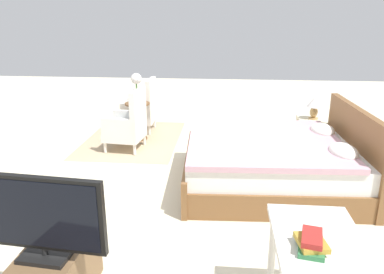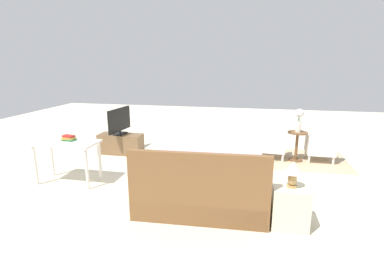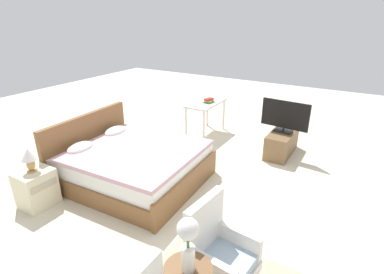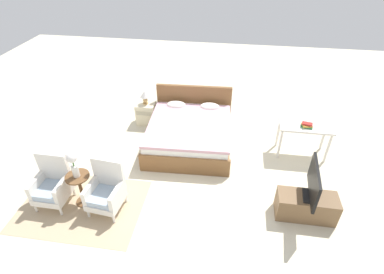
{
  "view_description": "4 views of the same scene",
  "coord_description": "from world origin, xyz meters",
  "px_view_note": "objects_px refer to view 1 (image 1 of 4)",
  "views": [
    {
      "loc": [
        4.01,
        0.44,
        1.96
      ],
      "look_at": [
        -0.05,
        0.08,
        0.63
      ],
      "focal_mm": 35.0,
      "sensor_mm": 36.0,
      "label": 1
    },
    {
      "loc": [
        -0.85,
        5.3,
        2.02
      ],
      "look_at": [
        0.25,
        -0.02,
        0.64
      ],
      "focal_mm": 28.0,
      "sensor_mm": 36.0,
      "label": 2
    },
    {
      "loc": [
        -3.27,
        -1.9,
        2.48
      ],
      "look_at": [
        0.31,
        0.24,
        0.74
      ],
      "focal_mm": 28.0,
      "sensor_mm": 36.0,
      "label": 3
    },
    {
      "loc": [
        0.65,
        -4.28,
        4.01
      ],
      "look_at": [
        -0.03,
        0.28,
        0.71
      ],
      "focal_mm": 28.0,
      "sensor_mm": 36.0,
      "label": 4
    }
  ],
  "objects_px": {
    "armchair_by_window_right": "(128,125)",
    "flower_vase": "(136,85)",
    "book_stack": "(311,243)",
    "table_lamp": "(315,104)",
    "tv_flatscreen": "(40,217)",
    "side_table": "(138,117)",
    "vanity_desk": "(322,267)",
    "nightstand": "(311,136)",
    "armchair_by_window_left": "(142,110)",
    "bed": "(274,162)"
  },
  "relations": [
    {
      "from": "tv_flatscreen",
      "to": "nightstand",
      "type": "bearing_deg",
      "value": 144.36
    },
    {
      "from": "nightstand",
      "to": "book_stack",
      "type": "height_order",
      "value": "book_stack"
    },
    {
      "from": "flower_vase",
      "to": "nightstand",
      "type": "relative_size",
      "value": 0.9
    },
    {
      "from": "armchair_by_window_right",
      "to": "vanity_desk",
      "type": "height_order",
      "value": "armchair_by_window_right"
    },
    {
      "from": "bed",
      "to": "armchair_by_window_left",
      "type": "distance_m",
      "value": 2.9
    },
    {
      "from": "side_table",
      "to": "armchair_by_window_left",
      "type": "bearing_deg",
      "value": -175.27
    },
    {
      "from": "flower_vase",
      "to": "book_stack",
      "type": "distance_m",
      "value": 4.38
    },
    {
      "from": "bed",
      "to": "vanity_desk",
      "type": "distance_m",
      "value": 2.39
    },
    {
      "from": "tv_flatscreen",
      "to": "book_stack",
      "type": "height_order",
      "value": "tv_flatscreen"
    },
    {
      "from": "book_stack",
      "to": "armchair_by_window_left",
      "type": "bearing_deg",
      "value": -156.23
    },
    {
      "from": "tv_flatscreen",
      "to": "vanity_desk",
      "type": "distance_m",
      "value": 1.73
    },
    {
      "from": "tv_flatscreen",
      "to": "book_stack",
      "type": "xyz_separation_m",
      "value": [
        0.15,
        1.64,
        0.02
      ]
    },
    {
      "from": "nightstand",
      "to": "flower_vase",
      "type": "bearing_deg",
      "value": -98.6
    },
    {
      "from": "bed",
      "to": "tv_flatscreen",
      "type": "relative_size",
      "value": 2.37
    },
    {
      "from": "flower_vase",
      "to": "tv_flatscreen",
      "type": "distance_m",
      "value": 3.8
    },
    {
      "from": "armchair_by_window_left",
      "to": "bed",
      "type": "bearing_deg",
      "value": 44.84
    },
    {
      "from": "table_lamp",
      "to": "book_stack",
      "type": "xyz_separation_m",
      "value": [
        3.53,
        -0.78,
        0.02
      ]
    },
    {
      "from": "side_table",
      "to": "vanity_desk",
      "type": "relative_size",
      "value": 0.59
    },
    {
      "from": "armchair_by_window_right",
      "to": "flower_vase",
      "type": "relative_size",
      "value": 1.93
    },
    {
      "from": "flower_vase",
      "to": "vanity_desk",
      "type": "bearing_deg",
      "value": 26.63
    },
    {
      "from": "side_table",
      "to": "tv_flatscreen",
      "type": "distance_m",
      "value": 3.81
    },
    {
      "from": "bed",
      "to": "book_stack",
      "type": "height_order",
      "value": "bed"
    },
    {
      "from": "armchair_by_window_left",
      "to": "vanity_desk",
      "type": "relative_size",
      "value": 0.88
    },
    {
      "from": "nightstand",
      "to": "bed",
      "type": "bearing_deg",
      "value": -30.21
    },
    {
      "from": "table_lamp",
      "to": "tv_flatscreen",
      "type": "xyz_separation_m",
      "value": [
        3.38,
        -2.42,
        0.01
      ]
    },
    {
      "from": "table_lamp",
      "to": "vanity_desk",
      "type": "distance_m",
      "value": 3.61
    },
    {
      "from": "vanity_desk",
      "to": "armchair_by_window_right",
      "type": "bearing_deg",
      "value": -149.76
    },
    {
      "from": "armchair_by_window_right",
      "to": "nightstand",
      "type": "height_order",
      "value": "armchair_by_window_right"
    },
    {
      "from": "armchair_by_window_right",
      "to": "flower_vase",
      "type": "distance_m",
      "value": 0.72
    },
    {
      "from": "armchair_by_window_right",
      "to": "side_table",
      "type": "relative_size",
      "value": 1.49
    },
    {
      "from": "bed",
      "to": "table_lamp",
      "type": "distance_m",
      "value": 1.43
    },
    {
      "from": "armchair_by_window_left",
      "to": "armchair_by_window_right",
      "type": "bearing_deg",
      "value": -0.02
    },
    {
      "from": "tv_flatscreen",
      "to": "book_stack",
      "type": "bearing_deg",
      "value": 84.7
    },
    {
      "from": "vanity_desk",
      "to": "table_lamp",
      "type": "bearing_deg",
      "value": 168.69
    },
    {
      "from": "bed",
      "to": "tv_flatscreen",
      "type": "xyz_separation_m",
      "value": [
        2.21,
        -1.74,
        0.45
      ]
    },
    {
      "from": "flower_vase",
      "to": "book_stack",
      "type": "bearing_deg",
      "value": 25.81
    },
    {
      "from": "armchair_by_window_left",
      "to": "table_lamp",
      "type": "distance_m",
      "value": 2.89
    },
    {
      "from": "bed",
      "to": "book_stack",
      "type": "bearing_deg",
      "value": -2.38
    },
    {
      "from": "armchair_by_window_right",
      "to": "vanity_desk",
      "type": "relative_size",
      "value": 0.88
    },
    {
      "from": "armchair_by_window_left",
      "to": "side_table",
      "type": "height_order",
      "value": "armchair_by_window_left"
    },
    {
      "from": "side_table",
      "to": "tv_flatscreen",
      "type": "xyz_separation_m",
      "value": [
        3.79,
        0.26,
        0.36
      ]
    },
    {
      "from": "bed",
      "to": "nightstand",
      "type": "distance_m",
      "value": 1.36
    },
    {
      "from": "bed",
      "to": "side_table",
      "type": "relative_size",
      "value": 3.35
    },
    {
      "from": "tv_flatscreen",
      "to": "vanity_desk",
      "type": "xyz_separation_m",
      "value": [
        0.16,
        1.72,
        -0.13
      ]
    },
    {
      "from": "armchair_by_window_left",
      "to": "armchair_by_window_right",
      "type": "xyz_separation_m",
      "value": [
        0.96,
        -0.0,
        0.0
      ]
    },
    {
      "from": "side_table",
      "to": "vanity_desk",
      "type": "distance_m",
      "value": 4.42
    },
    {
      "from": "side_table",
      "to": "tv_flatscreen",
      "type": "bearing_deg",
      "value": 3.95
    },
    {
      "from": "bed",
      "to": "table_lamp",
      "type": "bearing_deg",
      "value": 149.76
    },
    {
      "from": "armchair_by_window_right",
      "to": "vanity_desk",
      "type": "bearing_deg",
      "value": 30.24
    },
    {
      "from": "nightstand",
      "to": "vanity_desk",
      "type": "xyz_separation_m",
      "value": [
        3.54,
        -0.71,
        0.35
      ]
    }
  ]
}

